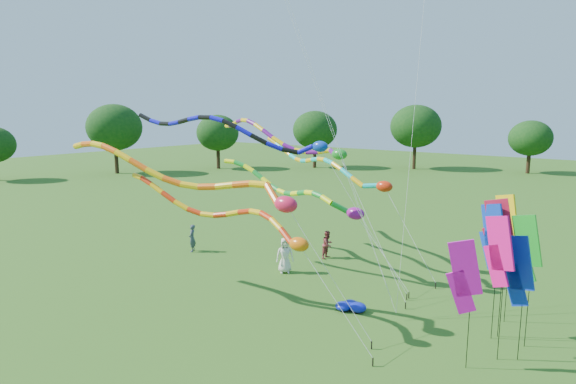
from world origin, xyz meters
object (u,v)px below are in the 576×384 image
Objects in this scene: tube_kite_red at (234,217)px; blue_nylon_heap at (347,307)px; tube_kite_orange at (198,179)px; person_b at (192,238)px; person_a at (285,255)px; person_c at (328,244)px.

blue_nylon_heap is at bearing 43.88° from tube_kite_red.
tube_kite_orange is at bearing -147.84° from blue_nylon_heap.
tube_kite_orange reaches higher than person_b.
person_a is 1.16× the size of person_c.
blue_nylon_heap is at bearing 25.08° from tube_kite_orange.
tube_kite_red reaches higher than person_b.
person_c is (-1.17, 8.87, -3.36)m from tube_kite_red.
tube_kite_red is 10.29m from person_b.
blue_nylon_heap is 0.92× the size of person_b.
person_c is (0.67, 9.03, -4.74)m from tube_kite_orange.
person_a is at bearing 155.81° from blue_nylon_heap.
tube_kite_red is 6.14m from blue_nylon_heap.
person_c is (-4.61, 5.70, 0.61)m from blue_nylon_heap.
person_b is at bearing 118.47° from person_c.
person_b is at bearing 170.67° from blue_nylon_heap.
tube_kite_orange is (-1.84, -0.16, 1.39)m from tube_kite_red.
tube_kite_red is 6.48× the size of person_a.
person_c is (7.13, 3.77, -0.02)m from person_b.
blue_nylon_heap is 11.92m from person_b.
tube_kite_orange is 7.99× the size of person_a.
blue_nylon_heap is 0.94× the size of person_c.
tube_kite_red is 7.95× the size of blue_nylon_heap.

